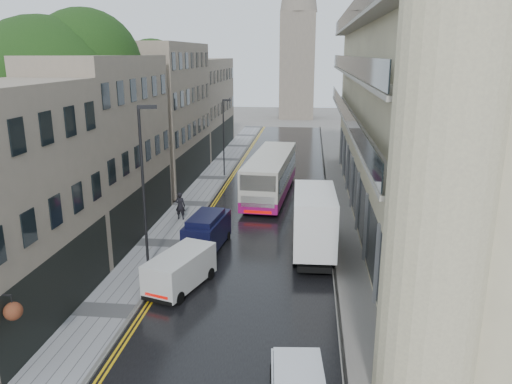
% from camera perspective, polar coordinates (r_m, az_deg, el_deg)
% --- Properties ---
extents(road, '(9.00, 85.00, 0.02)m').
position_cam_1_polar(road, '(37.72, 1.29, -1.74)').
color(road, black).
rests_on(road, ground).
extents(left_sidewalk, '(2.70, 85.00, 0.12)m').
position_cam_1_polar(left_sidewalk, '(38.62, -7.39, -1.38)').
color(left_sidewalk, gray).
rests_on(left_sidewalk, ground).
extents(right_sidewalk, '(1.80, 85.00, 0.12)m').
position_cam_1_polar(right_sidewalk, '(37.65, 9.51, -1.91)').
color(right_sidewalk, slate).
rests_on(right_sidewalk, ground).
extents(old_shop_row, '(4.50, 56.00, 12.00)m').
position_cam_1_polar(old_shop_row, '(40.71, -11.84, 7.86)').
color(old_shop_row, gray).
rests_on(old_shop_row, ground).
extents(modern_block, '(8.00, 40.00, 14.00)m').
position_cam_1_polar(modern_block, '(35.39, 18.17, 7.93)').
color(modern_block, beige).
rests_on(modern_block, ground).
extents(church_spire, '(6.40, 6.40, 40.00)m').
position_cam_1_polar(church_spire, '(90.84, 4.92, 21.06)').
color(church_spire, gray).
rests_on(church_spire, ground).
extents(tree_near, '(10.56, 10.56, 13.89)m').
position_cam_1_polar(tree_near, '(32.65, -22.47, 6.85)').
color(tree_near, black).
rests_on(tree_near, ground).
extents(tree_far, '(9.24, 9.24, 12.46)m').
position_cam_1_polar(tree_far, '(44.39, -14.08, 8.64)').
color(tree_far, black).
rests_on(tree_far, ground).
extents(cream_bus, '(3.62, 12.53, 3.37)m').
position_cam_1_polar(cream_bus, '(37.40, -1.05, 0.81)').
color(cream_bus, beige).
rests_on(cream_bus, road).
extents(white_lorry, '(2.44, 7.54, 3.93)m').
position_cam_1_polar(white_lorry, '(26.99, 4.52, -4.53)').
color(white_lorry, white).
rests_on(white_lorry, road).
extents(white_van, '(2.96, 4.49, 1.88)m').
position_cam_1_polar(white_van, '(24.40, -12.14, -9.71)').
color(white_van, silver).
rests_on(white_van, road).
extents(navy_van, '(2.20, 4.54, 2.24)m').
position_cam_1_polar(navy_van, '(28.62, -8.08, -5.25)').
color(navy_van, black).
rests_on(navy_van, road).
extents(pedestrian, '(0.74, 0.52, 1.93)m').
position_cam_1_polar(pedestrian, '(34.81, -8.65, -1.57)').
color(pedestrian, black).
rests_on(pedestrian, left_sidewalk).
extents(lamp_post_near, '(0.99, 0.43, 8.60)m').
position_cam_1_polar(lamp_post_near, '(26.52, -12.74, 0.28)').
color(lamp_post_near, black).
rests_on(lamp_post_near, left_sidewalk).
extents(lamp_post_far, '(0.80, 0.18, 7.06)m').
position_cam_1_polar(lamp_post_far, '(46.53, -3.72, 6.16)').
color(lamp_post_far, black).
rests_on(lamp_post_far, left_sidewalk).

